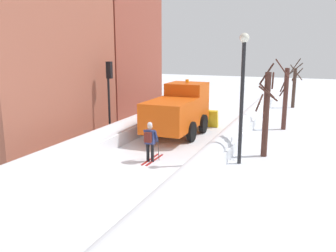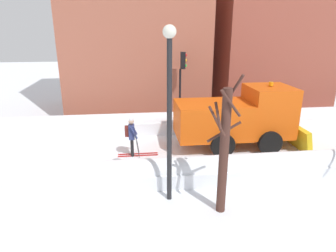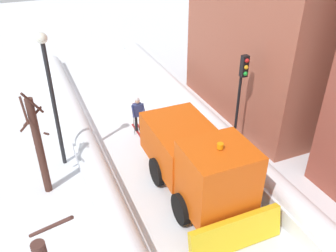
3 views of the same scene
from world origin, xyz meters
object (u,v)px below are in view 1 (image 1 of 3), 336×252
street_lamp (242,84)px  bare_tree_far (294,86)px  skier (150,140)px  plow_truck (179,110)px  traffic_light_pole (109,85)px  bare_tree_near (266,113)px  bare_tree_mid (285,98)px

street_lamp → bare_tree_far: bearing=85.8°
skier → bare_tree_far: (4.97, 17.75, 0.84)m
plow_truck → traffic_light_pole: traffic_light_pole is taller
skier → bare_tree_near: 5.47m
street_lamp → bare_tree_near: 2.25m
plow_truck → bare_tree_far: bare_tree_far is taller
traffic_light_pole → bare_tree_near: size_ratio=0.98×
traffic_light_pole → street_lamp: (7.44, -1.61, 0.52)m
bare_tree_far → street_lamp: bearing=-94.2°
skier → bare_tree_far: bare_tree_far is taller
plow_truck → bare_tree_near: (5.13, -2.36, 0.60)m
bare_tree_mid → bare_tree_far: (0.02, 8.82, -0.14)m
traffic_light_pole → bare_tree_near: bare_tree_near is taller
bare_tree_near → bare_tree_mid: 6.19m
traffic_light_pole → plow_truck: bearing=35.7°
traffic_light_pole → bare_tree_mid: 10.62m
street_lamp → bare_tree_near: street_lamp is taller
bare_tree_mid → skier: bearing=-119.0°
plow_truck → skier: bearing=-84.0°
traffic_light_pole → bare_tree_mid: (8.64, 6.09, -1.01)m
street_lamp → bare_tree_far: size_ratio=1.37×
skier → bare_tree_mid: 10.26m
street_lamp → bare_tree_far: (1.22, 16.52, -1.67)m
street_lamp → bare_tree_near: size_ratio=1.29×
traffic_light_pole → bare_tree_far: (8.66, 14.91, -1.15)m
traffic_light_pole → bare_tree_mid: size_ratio=0.98×
traffic_light_pole → bare_tree_far: 17.28m
plow_truck → traffic_light_pole: 4.18m
bare_tree_far → traffic_light_pole: bearing=-120.2°
plow_truck → skier: plow_truck is taller
skier → traffic_light_pole: size_ratio=0.43×
plow_truck → bare_tree_mid: 6.70m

